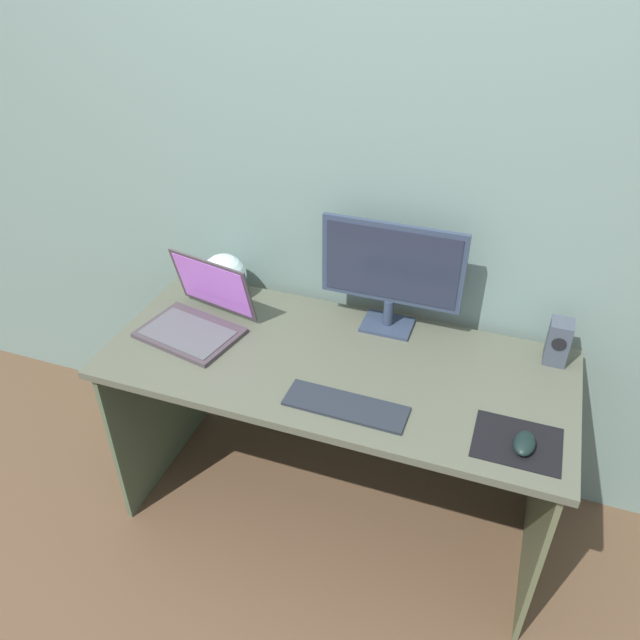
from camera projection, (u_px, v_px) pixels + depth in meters
The scene contains 10 objects.
ground_plane at pixel (333, 506), 2.55m from camera, with size 8.00×8.00×0.00m, color #503A28.
wall_back at pixel (375, 179), 2.14m from camera, with size 6.00×0.04×2.50m, color slate.
desk at pixel (335, 394), 2.21m from camera, with size 1.57×0.68×0.75m.
monitor at pixel (391, 271), 2.15m from camera, with size 0.50×0.14×0.41m.
speaker_right at pixel (558, 342), 2.08m from camera, with size 0.07×0.08×0.16m.
laptop at pixel (198, 317), 2.25m from camera, with size 0.39×0.36×0.25m.
fishbowl at pixel (224, 276), 2.41m from camera, with size 0.18×0.18×0.18m, color silver.
keyboard_external at pixel (346, 406), 1.93m from camera, with size 0.38×0.12×0.01m, color black.
mousepad at pixel (517, 442), 1.81m from camera, with size 0.25×0.20×0.00m, color black.
mouse at pixel (524, 443), 1.78m from camera, with size 0.06×0.10×0.04m, color black.
Camera 1 is at (0.50, -1.58, 2.08)m, focal length 35.29 mm.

